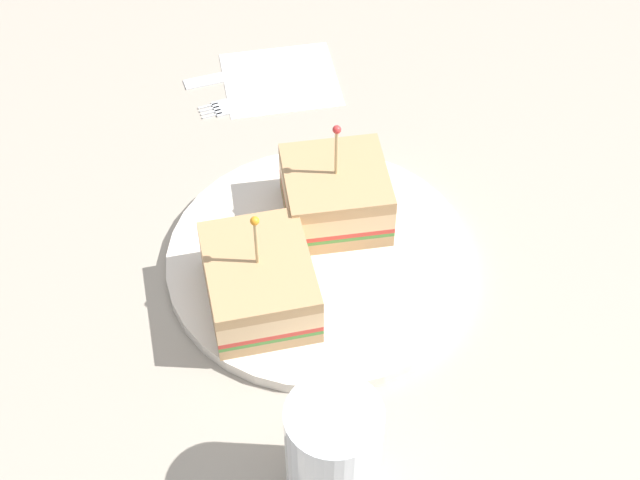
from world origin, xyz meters
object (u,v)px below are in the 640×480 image
object	(u,v)px
sandwich_half_front	(261,283)
knife	(240,73)
napkin	(280,79)
fork	(249,101)
plate	(320,260)
sandwich_half_back	(336,194)
drink_glass	(333,457)

from	to	relation	value
sandwich_half_front	knife	bearing A→B (deg)	-38.13
napkin	fork	distance (cm)	4.58
plate	sandwich_half_front	bearing A→B (deg)	91.67
sandwich_half_front	fork	bearing A→B (deg)	-39.46
sandwich_half_back	napkin	world-z (taller)	sandwich_half_back
plate	sandwich_half_front	distance (cm)	7.37
sandwich_half_back	drink_glass	xyz separation A→B (cm)	(-17.47, 17.99, 0.91)
fork	knife	bearing A→B (deg)	-30.46
plate	knife	xyz separation A→B (cm)	(23.61, -11.98, -0.40)
plate	napkin	world-z (taller)	plate
sandwich_half_back	knife	xyz separation A→B (cm)	(21.30, -7.81, -3.61)
plate	sandwich_half_back	world-z (taller)	sandwich_half_back
sandwich_half_back	sandwich_half_front	bearing A→B (deg)	102.97
sandwich_half_back	fork	xyz separation A→B (cm)	(17.43, -5.53, -3.61)
napkin	fork	xyz separation A→B (cm)	(-0.32, 4.57, 0.10)
plate	sandwich_half_back	size ratio (longest dim) A/B	2.16
knife	fork	bearing A→B (deg)	149.54
napkin	knife	size ratio (longest dim) A/B	0.92
sandwich_half_back	fork	world-z (taller)	sandwich_half_back
fork	knife	size ratio (longest dim) A/B	1.00
sandwich_half_front	drink_glass	size ratio (longest dim) A/B	1.26
sandwich_half_back	knife	world-z (taller)	sandwich_half_back
sandwich_half_back	napkin	size ratio (longest dim) A/B	1.05
drink_glass	knife	size ratio (longest dim) A/B	0.82
drink_glass	knife	world-z (taller)	drink_glass
fork	sandwich_half_front	bearing A→B (deg)	140.54
napkin	knife	world-z (taller)	knife
plate	knife	world-z (taller)	plate
drink_glass	knife	xyz separation A→B (cm)	(38.77, -25.80, -4.52)
plate	knife	distance (cm)	26.48
napkin	drink_glass	bearing A→B (deg)	141.42
plate	knife	bearing A→B (deg)	-26.91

